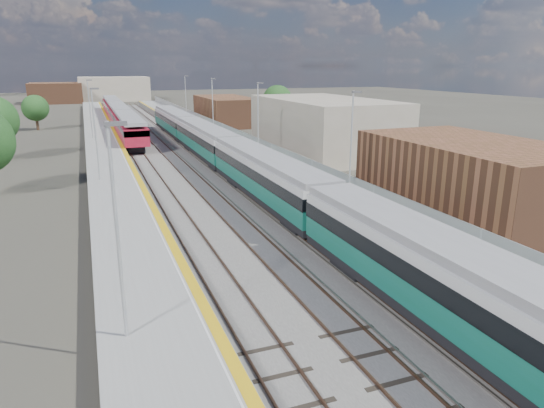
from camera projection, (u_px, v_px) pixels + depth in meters
ground at (185, 153)px, 58.53m from camera, size 320.00×320.00×0.00m
ballast_bed at (163, 151)px, 60.00m from camera, size 10.50×155.00×0.06m
tracks at (166, 148)px, 61.69m from camera, size 8.96×160.00×0.17m
platform_right at (222, 143)px, 62.43m from camera, size 4.70×155.00×8.52m
platform_left at (105, 150)px, 57.53m from camera, size 4.30×155.00×8.52m
buildings at (51, 64)px, 129.01m from camera, size 72.00×185.50×40.00m
green_train at (230, 154)px, 45.28m from camera, size 2.89×80.37×3.18m
red_train at (119, 115)px, 82.46m from camera, size 2.94×59.56×3.71m
tree_c at (35, 108)px, 78.62m from camera, size 4.20×4.20×5.69m
tree_d at (277, 101)px, 82.65m from camera, size 5.21×5.21×7.07m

